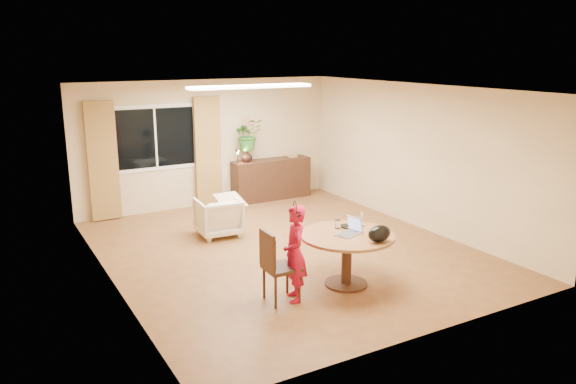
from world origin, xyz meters
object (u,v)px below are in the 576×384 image
object	(u,v)px
dining_table	(347,245)
armchair	(218,217)
sideboard	(271,179)
child	(295,254)
dining_chair	(282,266)

from	to	relation	value
dining_table	armchair	size ratio (longest dim) A/B	1.75
sideboard	dining_table	bearing A→B (deg)	-105.52
dining_table	child	xyz separation A→B (m)	(-0.86, -0.06, 0.06)
dining_chair	sideboard	world-z (taller)	dining_chair
armchair	sideboard	size ratio (longest dim) A/B	0.42
dining_table	dining_chair	distance (m)	1.03
dining_chair	sideboard	xyz separation A→B (m)	(2.31, 4.64, -0.04)
dining_chair	sideboard	bearing A→B (deg)	65.64
dining_chair	armchair	world-z (taller)	dining_chair
dining_table	child	distance (m)	0.87
dining_chair	armchair	size ratio (longest dim) A/B	1.31
dining_table	armchair	distance (m)	2.97
dining_chair	armchair	xyz separation A→B (m)	(0.33, 2.88, -0.15)
dining_chair	dining_table	bearing A→B (deg)	2.18
dining_chair	child	distance (m)	0.23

